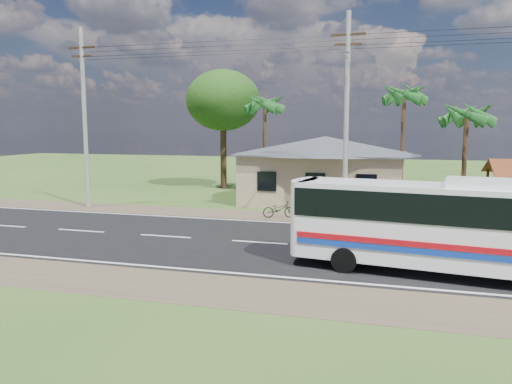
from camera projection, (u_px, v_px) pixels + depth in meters
ground at (259, 243)px, 21.80m from camera, size 120.00×120.00×0.00m
road at (259, 243)px, 21.79m from camera, size 120.00×16.00×0.03m
house at (325, 162)px, 33.58m from camera, size 12.40×10.00×5.00m
utility_poles at (340, 113)px, 26.51m from camera, size 32.80×2.22×11.00m
palm_near at (467, 115)px, 28.99m from camera, size 2.80×2.80×6.70m
palm_mid at (404, 95)px, 34.04m from camera, size 2.80×2.80×8.20m
palm_far at (265, 105)px, 37.27m from camera, size 2.80×2.80×7.70m
tree_behind_house at (223, 101)px, 40.20m from camera, size 6.00×6.00×9.61m
coach_bus at (459, 221)px, 16.61m from camera, size 11.02×3.72×3.36m
motorcycle at (279, 209)px, 27.74m from camera, size 1.92×1.21×0.95m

